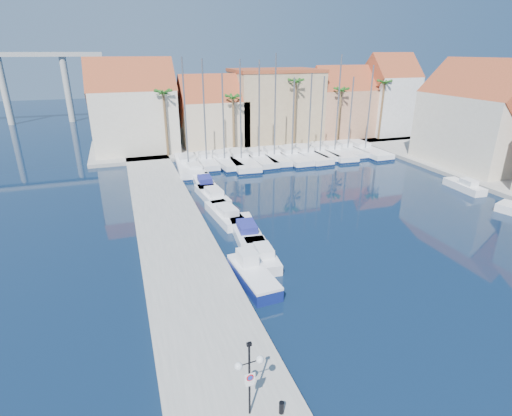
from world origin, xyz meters
The scene contains 36 objects.
ground centered at (0.00, 0.00, 0.00)m, with size 260.00×260.00×0.00m, color black.
quay_west centered at (-9.00, 13.50, 0.25)m, with size 6.00×77.00×0.50m, color gray.
shore_north centered at (10.00, 48.00, 0.25)m, with size 54.00×16.00×0.50m, color gray.
lamp_post centered at (-8.49, -4.25, 2.95)m, with size 1.27×0.41×3.73m.
bollard centered at (-7.21, -4.67, 0.79)m, with size 0.23×0.23×0.57m, color black.
fishing_boat centered at (-4.88, 6.24, 0.64)m, with size 2.23×5.64×1.93m.
motorboat_west_0 centered at (-3.25, 8.87, 0.51)m, with size 2.05×5.32×1.40m.
motorboat_west_1 centered at (-3.11, 13.45, 0.51)m, with size 2.67×6.58×1.40m.
motorboat_west_2 centered at (-3.81, 17.44, 0.51)m, with size 2.68×6.53×1.40m.
motorboat_west_3 centered at (-3.79, 23.03, 0.51)m, with size 2.67×6.64×1.40m.
motorboat_west_4 centered at (-3.72, 27.51, 0.51)m, with size 2.37×6.54×1.40m.
motorboat_west_5 centered at (-3.88, 33.38, 0.51)m, with size 2.52×6.81×1.40m.
motorboat_east_1 centered at (24.00, 16.77, 0.51)m, with size 1.86×5.14×1.40m.
sailboat_0 centered at (-4.24, 35.36, 0.59)m, with size 3.77×11.41×14.13m.
sailboat_1 centered at (-1.55, 36.65, 0.64)m, with size 2.32×8.39×13.87m.
sailboat_2 centered at (0.83, 36.38, 0.58)m, with size 3.37×9.90×12.13m.
sailboat_3 centered at (3.15, 35.92, 0.57)m, with size 3.99×12.18×13.81m.
sailboat_4 centered at (5.73, 35.94, 0.60)m, with size 3.18×10.03×13.70m.
sailboat_5 centered at (8.22, 36.26, 0.61)m, with size 3.54×10.30×14.50m.
sailboat_6 centered at (10.62, 35.63, 0.57)m, with size 2.77×10.38×11.45m.
sailboat_7 centered at (13.21, 35.79, 0.56)m, with size 3.52×11.20×11.92m.
sailboat_8 centered at (15.34, 36.02, 0.59)m, with size 2.69×9.07×11.50m.
sailboat_9 centered at (17.85, 36.14, 0.59)m, with size 3.78×11.44×14.30m.
sailboat_10 centered at (20.38, 36.62, 0.58)m, with size 2.57×9.43×11.28m.
sailboat_11 centered at (22.82, 35.77, 0.57)m, with size 3.30×11.59×12.87m.
building_0 centered at (-10.00, 47.00, 6.52)m, with size 12.30×9.00×13.50m.
building_1 centered at (2.00, 47.00, 5.30)m, with size 10.30×8.00×11.00m.
building_2 centered at (13.00, 48.00, 6.26)m, with size 14.20×10.20×11.50m.
building_3 centered at (25.00, 47.00, 5.86)m, with size 10.30×8.00×12.00m.
building_4 centered at (34.00, 46.00, 6.97)m, with size 8.30×8.00×14.00m.
building_6 centered at (32.00, 24.00, 6.52)m, with size 9.00×14.30×13.50m.
palm_0 centered at (-6.00, 42.00, 9.08)m, with size 2.60×2.60×10.15m.
palm_1 centered at (4.00, 42.00, 8.14)m, with size 2.60×2.60×9.15m.
palm_2 centered at (14.00, 42.00, 10.02)m, with size 2.60×2.60×11.15m.
palm_3 centered at (22.00, 42.00, 8.61)m, with size 2.60×2.60×9.65m.
palm_4 centered at (30.00, 42.00, 9.55)m, with size 2.60×2.60×10.65m.
Camera 1 is at (-12.28, -16.19, 14.84)m, focal length 28.00 mm.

